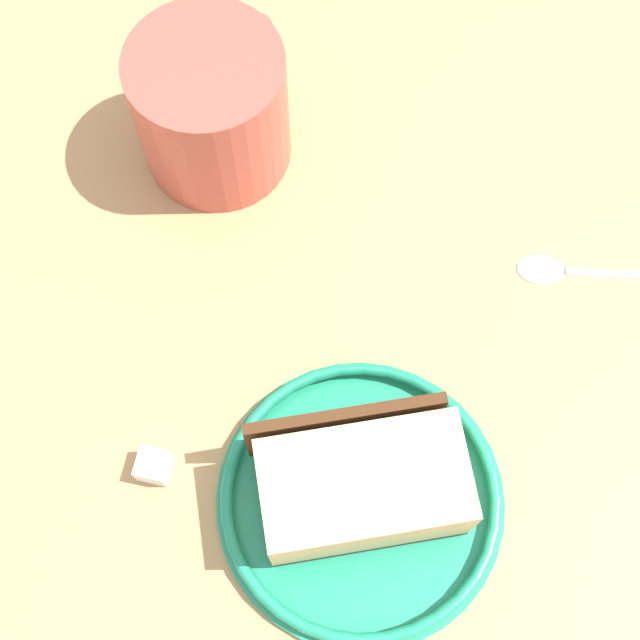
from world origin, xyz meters
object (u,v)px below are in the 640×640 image
at_px(teaspoon, 582,270).
at_px(sugar_cube, 153,466).
at_px(cake_slice, 362,484).
at_px(tea_mug, 213,107).
at_px(small_plate, 361,498).

height_order(teaspoon, sugar_cube, sugar_cube).
bearing_deg(cake_slice, tea_mug, 45.46).
height_order(small_plate, teaspoon, small_plate).
height_order(tea_mug, teaspoon, tea_mug).
bearing_deg(sugar_cube, tea_mug, 16.89).
bearing_deg(small_plate, sugar_cube, 105.67).
height_order(small_plate, cake_slice, cake_slice).
bearing_deg(teaspoon, tea_mug, 92.95).
distance_m(cake_slice, teaspoon, 0.20).
bearing_deg(tea_mug, cake_slice, -134.54).
height_order(cake_slice, teaspoon, cake_slice).
height_order(small_plate, tea_mug, tea_mug).
bearing_deg(sugar_cube, cake_slice, -73.05).
xyz_separation_m(cake_slice, tea_mug, (0.17, 0.17, 0.01)).
distance_m(teaspoon, sugar_cube, 0.28).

